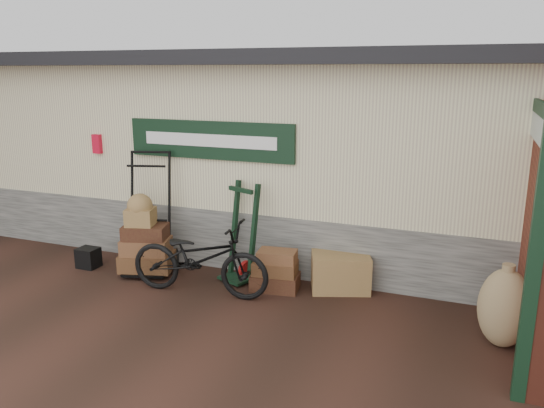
# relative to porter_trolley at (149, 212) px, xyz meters

# --- Properties ---
(ground) EXTENTS (80.00, 80.00, 0.00)m
(ground) POSITION_rel_porter_trolley_xyz_m (1.12, -0.55, -0.91)
(ground) COLOR black
(ground) RESTS_ON ground
(station_building) EXTENTS (14.40, 4.10, 3.20)m
(station_building) POSITION_rel_porter_trolley_xyz_m (1.12, 2.18, 0.71)
(station_building) COLOR #4C4C47
(station_building) RESTS_ON ground
(porter_trolley) EXTENTS (1.06, 0.91, 1.81)m
(porter_trolley) POSITION_rel_porter_trolley_xyz_m (0.00, 0.00, 0.00)
(porter_trolley) COLOR black
(porter_trolley) RESTS_ON ground
(green_barrow) EXTENTS (0.63, 0.59, 1.41)m
(green_barrow) POSITION_rel_porter_trolley_xyz_m (1.43, 0.15, -0.20)
(green_barrow) COLOR black
(green_barrow) RESTS_ON ground
(suitcase_stack) EXTENTS (0.69, 0.49, 0.57)m
(suitcase_stack) POSITION_rel_porter_trolley_xyz_m (2.00, -0.02, -0.62)
(suitcase_stack) COLOR #3B1912
(suitcase_stack) RESTS_ON ground
(wicker_hamper) EXTENTS (0.90, 0.74, 0.51)m
(wicker_hamper) POSITION_rel_porter_trolley_xyz_m (2.84, 0.30, -0.65)
(wicker_hamper) COLOR brown
(wicker_hamper) RESTS_ON ground
(black_trunk) EXTENTS (0.31, 0.26, 0.31)m
(black_trunk) POSITION_rel_porter_trolley_xyz_m (-0.96, -0.27, -0.75)
(black_trunk) COLOR black
(black_trunk) RESTS_ON ground
(bicycle) EXTENTS (0.84, 1.98, 1.12)m
(bicycle) POSITION_rel_porter_trolley_xyz_m (1.12, -0.52, -0.35)
(bicycle) COLOR black
(bicycle) RESTS_ON ground
(burlap_sack_left) EXTENTS (0.68, 0.62, 0.89)m
(burlap_sack_left) POSITION_rel_porter_trolley_xyz_m (4.85, -0.57, -0.46)
(burlap_sack_left) COLOR #846547
(burlap_sack_left) RESTS_ON ground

